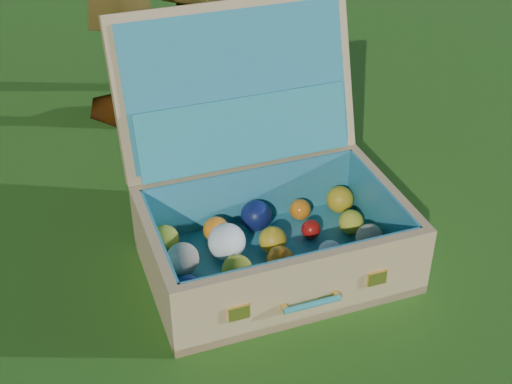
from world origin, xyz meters
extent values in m
plane|color=#215114|center=(0.00, 0.00, 0.00)|extent=(60.00, 60.00, 0.00)
cube|color=tan|center=(-0.02, -0.17, 0.01)|extent=(0.68, 0.54, 0.02)
cube|color=tan|center=(-0.07, -0.35, 0.09)|extent=(0.58, 0.18, 0.18)
cube|color=tan|center=(0.03, 0.01, 0.09)|extent=(0.58, 0.18, 0.18)
cube|color=tan|center=(-0.30, -0.10, 0.09)|extent=(0.11, 0.35, 0.18)
cube|color=tan|center=(0.26, -0.25, 0.09)|extent=(0.11, 0.35, 0.18)
cube|color=teal|center=(-0.02, -0.17, 0.02)|extent=(0.62, 0.48, 0.01)
cube|color=teal|center=(-0.06, -0.34, 0.10)|extent=(0.53, 0.15, 0.16)
cube|color=teal|center=(0.03, -0.01, 0.10)|extent=(0.53, 0.15, 0.16)
cube|color=teal|center=(-0.28, -0.10, 0.10)|extent=(0.10, 0.34, 0.16)
cube|color=teal|center=(0.24, -0.24, 0.10)|extent=(0.10, 0.34, 0.16)
cube|color=tan|center=(0.05, 0.09, 0.36)|extent=(0.61, 0.31, 0.39)
cube|color=teal|center=(0.05, 0.08, 0.37)|extent=(0.56, 0.25, 0.34)
cube|color=teal|center=(0.04, 0.03, 0.26)|extent=(0.53, 0.20, 0.16)
cube|color=#F2C659|center=(-0.22, -0.33, 0.09)|extent=(0.05, 0.02, 0.03)
cube|color=#F2C659|center=(0.08, -0.41, 0.09)|extent=(0.05, 0.02, 0.03)
cylinder|color=teal|center=(-0.08, -0.38, 0.07)|extent=(0.13, 0.05, 0.01)
cube|color=#F2C659|center=(-0.13, -0.36, 0.07)|extent=(0.02, 0.02, 0.01)
cube|color=#F2C659|center=(-0.02, -0.39, 0.07)|extent=(0.02, 0.02, 0.01)
sphere|color=gold|center=(-0.28, -0.23, 0.06)|extent=(0.07, 0.07, 0.07)
sphere|color=gold|center=(-0.17, -0.27, 0.06)|extent=(0.06, 0.06, 0.06)
sphere|color=white|center=(-0.04, -0.29, 0.07)|extent=(0.08, 0.08, 0.08)
sphere|color=gold|center=(0.04, -0.33, 0.06)|extent=(0.06, 0.06, 0.06)
sphere|color=#AD120D|center=(0.16, -0.34, 0.05)|extent=(0.04, 0.04, 0.04)
sphere|color=#0E1748|center=(-0.25, -0.17, 0.06)|extent=(0.06, 0.06, 0.06)
sphere|color=gold|center=(-0.14, -0.19, 0.06)|extent=(0.07, 0.07, 0.07)
sphere|color=orange|center=(-0.03, -0.21, 0.06)|extent=(0.06, 0.06, 0.06)
sphere|color=white|center=(0.08, -0.25, 0.06)|extent=(0.06, 0.06, 0.06)
sphere|color=beige|center=(0.19, -0.27, 0.06)|extent=(0.07, 0.07, 0.07)
sphere|color=beige|center=(-0.22, -0.08, 0.07)|extent=(0.08, 0.08, 0.08)
sphere|color=white|center=(-0.11, -0.10, 0.07)|extent=(0.09, 0.09, 0.09)
sphere|color=gold|center=(0.00, -0.14, 0.06)|extent=(0.07, 0.07, 0.07)
sphere|color=#AD120D|center=(0.10, -0.15, 0.05)|extent=(0.05, 0.05, 0.05)
sphere|color=gold|center=(0.20, -0.19, 0.06)|extent=(0.06, 0.06, 0.06)
sphere|color=gold|center=(-0.22, 0.01, 0.06)|extent=(0.07, 0.07, 0.07)
sphere|color=orange|center=(-0.09, -0.03, 0.06)|extent=(0.06, 0.06, 0.06)
sphere|color=#0E1748|center=(0.02, -0.04, 0.07)|extent=(0.08, 0.08, 0.08)
sphere|color=orange|center=(0.13, -0.07, 0.05)|extent=(0.05, 0.05, 0.05)
sphere|color=gold|center=(0.24, -0.11, 0.06)|extent=(0.07, 0.07, 0.07)
camera|label=1|loc=(-0.80, -1.22, 1.11)|focal=50.00mm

